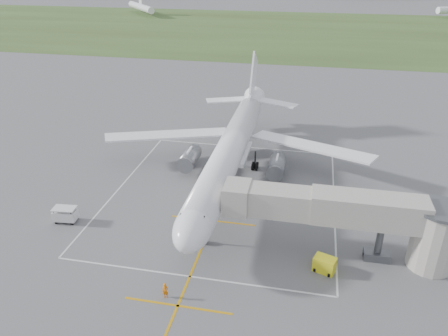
% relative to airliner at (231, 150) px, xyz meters
% --- Properties ---
extents(ground, '(700.00, 700.00, 0.00)m').
position_rel_airliner_xyz_m(ground, '(0.00, -0.75, -4.39)').
color(ground, '#5E5E61').
rests_on(ground, ground).
extents(grass_strip, '(700.00, 120.00, 0.02)m').
position_rel_airliner_xyz_m(grass_strip, '(0.00, 129.25, -4.38)').
color(grass_strip, '#364920').
rests_on(grass_strip, ground).
extents(apron_markings, '(28.20, 60.00, 0.01)m').
position_rel_airliner_xyz_m(apron_markings, '(0.00, -6.57, -4.38)').
color(apron_markings, '#C4890B').
rests_on(apron_markings, ground).
extents(airliner, '(38.93, 46.75, 13.52)m').
position_rel_airliner_xyz_m(airliner, '(0.00, 0.00, 0.00)').
color(airliner, white).
rests_on(airliner, ground).
extents(jet_bridge, '(23.40, 5.00, 7.20)m').
position_rel_airliner_xyz_m(jet_bridge, '(15.72, -14.25, 0.35)').
color(jet_bridge, gray).
rests_on(jet_bridge, ground).
extents(gpu_unit, '(2.42, 2.02, 1.56)m').
position_rel_airliner_xyz_m(gpu_unit, '(12.75, -17.25, -3.62)').
color(gpu_unit, yellow).
rests_on(gpu_unit, ground).
extents(baggage_cart, '(2.76, 1.82, 1.82)m').
position_rel_airliner_xyz_m(baggage_cart, '(-16.77, -14.35, -3.46)').
color(baggage_cart, silver).
rests_on(baggage_cart, ground).
extents(ramp_worker_nose, '(0.60, 0.43, 1.56)m').
position_rel_airliner_xyz_m(ramp_worker_nose, '(-1.39, -23.94, -3.61)').
color(ramp_worker_nose, orange).
rests_on(ramp_worker_nose, ground).
extents(ramp_worker_wing, '(0.99, 1.05, 1.71)m').
position_rel_airliner_xyz_m(ramp_worker_wing, '(-3.43, -1.39, -3.54)').
color(ramp_worker_wing, '#FF6708').
rests_on(ramp_worker_wing, ground).
extents(distant_aircraft, '(182.51, 43.99, 8.85)m').
position_rel_airliner_xyz_m(distant_aircraft, '(1.12, 174.63, -0.80)').
color(distant_aircraft, white).
rests_on(distant_aircraft, ground).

